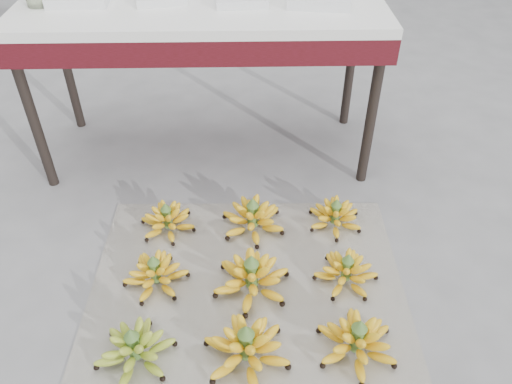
{
  "coord_description": "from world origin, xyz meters",
  "views": [
    {
      "loc": [
        0.09,
        -1.36,
        1.57
      ],
      "look_at": [
        0.13,
        0.23,
        0.27
      ],
      "focal_mm": 35.0,
      "sensor_mm": 36.0,
      "label": 1
    }
  ],
  "objects_px": {
    "newspaper_mat": "(247,289)",
    "bunch_back_right": "(335,216)",
    "bunch_front_right": "(357,341)",
    "bunch_mid_right": "(346,272)",
    "bunch_mid_center": "(252,277)",
    "bunch_back_center": "(253,218)",
    "bunch_front_left": "(135,349)",
    "vendor_table": "(202,23)",
    "bunch_back_left": "(167,220)",
    "bunch_mid_left": "(156,274)",
    "bunch_front_center": "(246,348)"
  },
  "relations": [
    {
      "from": "newspaper_mat",
      "to": "bunch_back_right",
      "type": "height_order",
      "value": "bunch_back_right"
    },
    {
      "from": "bunch_front_right",
      "to": "bunch_mid_right",
      "type": "bearing_deg",
      "value": 74.43
    },
    {
      "from": "bunch_mid_center",
      "to": "bunch_back_center",
      "type": "relative_size",
      "value": 1.14
    },
    {
      "from": "newspaper_mat",
      "to": "bunch_mid_right",
      "type": "distance_m",
      "value": 0.4
    },
    {
      "from": "bunch_front_left",
      "to": "bunch_front_right",
      "type": "xyz_separation_m",
      "value": [
        0.77,
        0.01,
        0.0
      ]
    },
    {
      "from": "bunch_mid_right",
      "to": "bunch_back_center",
      "type": "bearing_deg",
      "value": 146.94
    },
    {
      "from": "bunch_mid_center",
      "to": "vendor_table",
      "type": "relative_size",
      "value": 0.23
    },
    {
      "from": "bunch_front_left",
      "to": "bunch_back_left",
      "type": "xyz_separation_m",
      "value": [
        0.04,
        0.66,
        -0.01
      ]
    },
    {
      "from": "bunch_front_right",
      "to": "bunch_back_left",
      "type": "bearing_deg",
      "value": 125.99
    },
    {
      "from": "bunch_mid_center",
      "to": "bunch_mid_right",
      "type": "bearing_deg",
      "value": -12.38
    },
    {
      "from": "bunch_mid_right",
      "to": "bunch_back_left",
      "type": "xyz_separation_m",
      "value": [
        -0.75,
        0.32,
        -0.0
      ]
    },
    {
      "from": "bunch_front_right",
      "to": "bunch_back_right",
      "type": "xyz_separation_m",
      "value": [
        0.02,
        0.66,
        -0.01
      ]
    },
    {
      "from": "bunch_front_left",
      "to": "vendor_table",
      "type": "distance_m",
      "value": 1.46
    },
    {
      "from": "newspaper_mat",
      "to": "bunch_mid_center",
      "type": "height_order",
      "value": "bunch_mid_center"
    },
    {
      "from": "bunch_mid_center",
      "to": "bunch_front_right",
      "type": "bearing_deg",
      "value": -56.07
    },
    {
      "from": "newspaper_mat",
      "to": "bunch_mid_left",
      "type": "bearing_deg",
      "value": 173.52
    },
    {
      "from": "bunch_front_left",
      "to": "bunch_mid_center",
      "type": "height_order",
      "value": "bunch_mid_center"
    },
    {
      "from": "bunch_front_center",
      "to": "bunch_back_center",
      "type": "distance_m",
      "value": 0.67
    },
    {
      "from": "bunch_front_left",
      "to": "bunch_back_center",
      "type": "distance_m",
      "value": 0.78
    },
    {
      "from": "bunch_back_left",
      "to": "bunch_back_right",
      "type": "height_order",
      "value": "same"
    },
    {
      "from": "bunch_mid_right",
      "to": "bunch_back_center",
      "type": "height_order",
      "value": "bunch_back_center"
    },
    {
      "from": "bunch_front_left",
      "to": "bunch_back_center",
      "type": "relative_size",
      "value": 0.88
    },
    {
      "from": "bunch_mid_center",
      "to": "vendor_table",
      "type": "distance_m",
      "value": 1.2
    },
    {
      "from": "bunch_front_left",
      "to": "bunch_front_center",
      "type": "distance_m",
      "value": 0.38
    },
    {
      "from": "bunch_mid_right",
      "to": "vendor_table",
      "type": "xyz_separation_m",
      "value": [
        -0.59,
        0.96,
        0.65
      ]
    },
    {
      "from": "bunch_mid_center",
      "to": "bunch_back_left",
      "type": "height_order",
      "value": "bunch_mid_center"
    },
    {
      "from": "bunch_front_center",
      "to": "bunch_mid_center",
      "type": "xyz_separation_m",
      "value": [
        0.02,
        0.31,
        0.0
      ]
    },
    {
      "from": "bunch_front_left",
      "to": "bunch_mid_right",
      "type": "relative_size",
      "value": 1.04
    },
    {
      "from": "bunch_front_center",
      "to": "bunch_mid_left",
      "type": "xyz_separation_m",
      "value": [
        -0.36,
        0.35,
        -0.01
      ]
    },
    {
      "from": "bunch_mid_right",
      "to": "bunch_back_left",
      "type": "height_order",
      "value": "bunch_mid_right"
    },
    {
      "from": "bunch_mid_right",
      "to": "bunch_back_right",
      "type": "height_order",
      "value": "bunch_mid_right"
    },
    {
      "from": "bunch_front_right",
      "to": "bunch_mid_right",
      "type": "height_order",
      "value": "bunch_front_right"
    },
    {
      "from": "bunch_mid_center",
      "to": "bunch_front_left",
      "type": "bearing_deg",
      "value": -159.98
    },
    {
      "from": "bunch_mid_left",
      "to": "bunch_mid_right",
      "type": "bearing_deg",
      "value": -4.81
    },
    {
      "from": "newspaper_mat",
      "to": "bunch_mid_center",
      "type": "xyz_separation_m",
      "value": [
        0.02,
        0.0,
        0.07
      ]
    },
    {
      "from": "bunch_mid_right",
      "to": "bunch_back_center",
      "type": "relative_size",
      "value": 0.85
    },
    {
      "from": "bunch_mid_center",
      "to": "bunch_mid_left",
      "type": "bearing_deg",
      "value": 157.48
    },
    {
      "from": "bunch_front_left",
      "to": "bunch_front_right",
      "type": "height_order",
      "value": "bunch_front_right"
    },
    {
      "from": "bunch_front_right",
      "to": "bunch_mid_center",
      "type": "distance_m",
      "value": 0.47
    },
    {
      "from": "bunch_mid_right",
      "to": "bunch_front_left",
      "type": "bearing_deg",
      "value": -148.92
    },
    {
      "from": "bunch_mid_left",
      "to": "bunch_back_center",
      "type": "bearing_deg",
      "value": 34.22
    },
    {
      "from": "newspaper_mat",
      "to": "bunch_front_left",
      "type": "relative_size",
      "value": 4.2
    },
    {
      "from": "bunch_mid_left",
      "to": "vendor_table",
      "type": "height_order",
      "value": "vendor_table"
    },
    {
      "from": "newspaper_mat",
      "to": "bunch_front_center",
      "type": "relative_size",
      "value": 3.09
    },
    {
      "from": "bunch_front_right",
      "to": "bunch_mid_center",
      "type": "xyz_separation_m",
      "value": [
        -0.36,
        0.29,
        0.0
      ]
    },
    {
      "from": "bunch_mid_center",
      "to": "bunch_back_right",
      "type": "bearing_deg",
      "value": 26.66
    },
    {
      "from": "bunch_back_left",
      "to": "bunch_back_center",
      "type": "height_order",
      "value": "bunch_back_center"
    },
    {
      "from": "bunch_back_center",
      "to": "bunch_front_right",
      "type": "bearing_deg",
      "value": -72.22
    },
    {
      "from": "bunch_mid_right",
      "to": "vendor_table",
      "type": "relative_size",
      "value": 0.17
    },
    {
      "from": "bunch_mid_right",
      "to": "bunch_back_right",
      "type": "bearing_deg",
      "value": 97.12
    }
  ]
}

